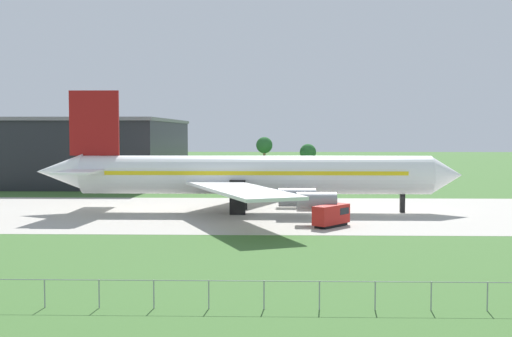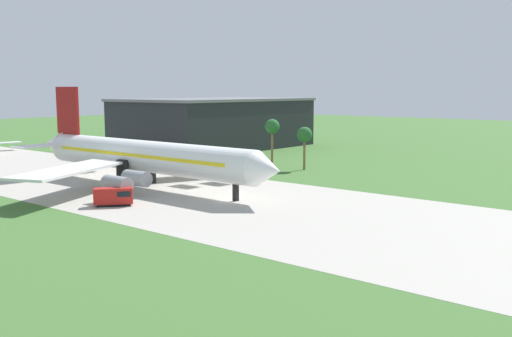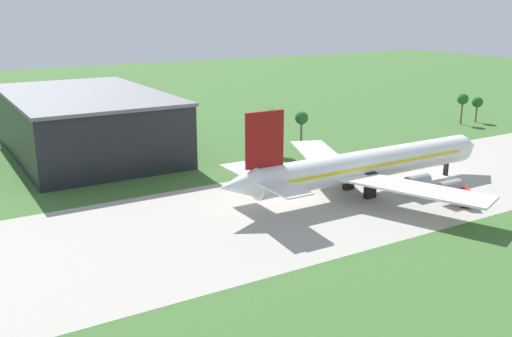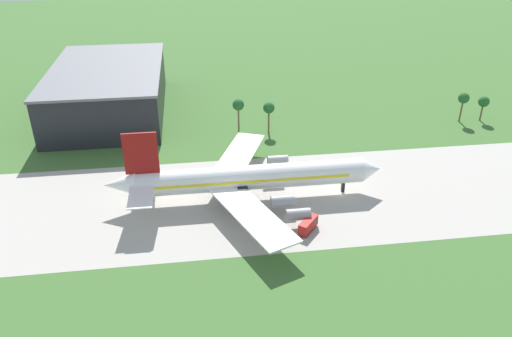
% 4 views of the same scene
% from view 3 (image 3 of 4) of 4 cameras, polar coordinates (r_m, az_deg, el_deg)
% --- Properties ---
extents(ground_plane, '(600.00, 600.00, 0.00)m').
position_cam_3_polar(ground_plane, '(136.58, 18.34, -0.79)').
color(ground_plane, '#3D662D').
extents(taxiway_strip, '(320.00, 44.00, 0.02)m').
position_cam_3_polar(taxiway_strip, '(136.58, 18.34, -0.79)').
color(taxiway_strip, '#A8A399').
rests_on(taxiway_strip, ground_plane).
extents(jet_airliner, '(67.64, 57.45, 19.32)m').
position_cam_3_polar(jet_airliner, '(119.25, 10.90, 0.33)').
color(jet_airliner, white).
rests_on(jet_airliner, ground_plane).
extents(baggage_tug, '(5.46, 6.01, 2.96)m').
position_cam_3_polar(baggage_tug, '(118.80, 20.07, -2.59)').
color(baggage_tug, black).
rests_on(baggage_tug, ground_plane).
extents(terminal_building, '(36.72, 61.20, 15.95)m').
position_cam_3_polar(terminal_building, '(156.40, -16.67, 4.39)').
color(terminal_building, black).
rests_on(terminal_building, ground_plane).
extents(palm_tree_row, '(85.27, 3.60, 11.62)m').
position_cam_3_polar(palm_tree_row, '(175.63, 13.06, 5.86)').
color(palm_tree_row, brown).
rests_on(palm_tree_row, ground_plane).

